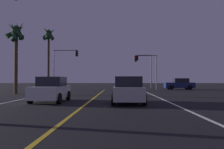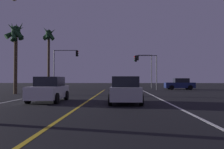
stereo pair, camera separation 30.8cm
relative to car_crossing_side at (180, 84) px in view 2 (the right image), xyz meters
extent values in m
cube|color=silver|center=(-5.82, -20.69, -0.82)|extent=(0.16, 39.11, 0.01)
cube|color=silver|center=(-16.58, -20.69, -0.82)|extent=(0.16, 39.11, 0.01)
cube|color=gold|center=(-11.20, -20.69, -0.82)|extent=(0.16, 39.11, 0.01)
cylinder|color=black|center=(-1.41, -0.90, -0.48)|extent=(0.68, 0.22, 0.68)
cylinder|color=black|center=(-1.41, 0.90, -0.48)|extent=(0.68, 0.22, 0.68)
cylinder|color=black|center=(1.29, -0.90, -0.48)|extent=(0.68, 0.22, 0.68)
cylinder|color=black|center=(1.29, 0.90, -0.48)|extent=(0.68, 0.22, 0.68)
cube|color=navy|center=(-0.06, 0.00, -0.16)|extent=(4.30, 1.80, 0.80)
cube|color=black|center=(0.19, 0.00, 0.56)|extent=(2.10, 1.60, 0.64)
cube|color=red|center=(2.04, -0.60, -0.06)|extent=(0.08, 0.24, 0.16)
cube|color=red|center=(2.04, 0.60, -0.06)|extent=(0.08, 0.24, 0.16)
cylinder|color=black|center=(-9.50, -19.14, -0.48)|extent=(0.22, 0.68, 0.68)
cylinder|color=black|center=(-7.70, -19.14, -0.48)|extent=(0.22, 0.68, 0.68)
cylinder|color=black|center=(-9.50, -21.84, -0.48)|extent=(0.22, 0.68, 0.68)
cylinder|color=black|center=(-7.70, -21.84, -0.48)|extent=(0.22, 0.68, 0.68)
cube|color=#B7BABF|center=(-8.60, -20.49, -0.16)|extent=(1.80, 4.30, 0.80)
cube|color=black|center=(-8.60, -20.74, 0.56)|extent=(1.60, 2.10, 0.64)
cube|color=red|center=(-9.20, -22.59, -0.06)|extent=(0.24, 0.08, 0.16)
cube|color=red|center=(-8.00, -22.59, -0.06)|extent=(0.24, 0.08, 0.16)
cylinder|color=black|center=(-12.87, -21.00, -0.48)|extent=(0.22, 0.68, 0.68)
cylinder|color=black|center=(-14.67, -21.00, -0.48)|extent=(0.22, 0.68, 0.68)
cylinder|color=black|center=(-12.87, -18.30, -0.48)|extent=(0.22, 0.68, 0.68)
cylinder|color=black|center=(-14.67, -18.30, -0.48)|extent=(0.22, 0.68, 0.68)
cube|color=silver|center=(-13.77, -19.65, -0.16)|extent=(1.80, 4.30, 0.80)
cube|color=black|center=(-13.77, -19.40, 0.56)|extent=(1.60, 2.10, 0.64)
cube|color=red|center=(-13.17, -17.55, -0.06)|extent=(0.24, 0.08, 0.16)
cube|color=red|center=(-14.37, -17.55, -0.06)|extent=(0.24, 0.08, 0.16)
cylinder|color=#4C4C51|center=(-3.55, -0.63, 1.73)|extent=(0.14, 0.14, 5.11)
cylinder|color=#4C4C51|center=(-5.07, -0.63, 4.24)|extent=(3.04, 0.10, 0.10)
cube|color=black|center=(-6.59, -0.63, 3.79)|extent=(0.28, 0.36, 0.90)
sphere|color=red|center=(-6.75, -0.63, 4.09)|extent=(0.20, 0.20, 0.20)
sphere|color=#3C2706|center=(-6.75, -0.63, 3.79)|extent=(0.20, 0.20, 0.20)
sphere|color=#063816|center=(-6.75, -0.63, 3.49)|extent=(0.20, 0.20, 0.20)
cylinder|color=#4C4C51|center=(-18.84, -0.63, 2.14)|extent=(0.14, 0.14, 5.92)
cylinder|color=#4C4C51|center=(-17.12, -0.63, 5.05)|extent=(3.45, 0.10, 0.10)
cube|color=black|center=(-15.40, -0.63, 4.60)|extent=(0.28, 0.36, 0.90)
sphere|color=red|center=(-15.24, -0.63, 4.90)|extent=(0.20, 0.20, 0.20)
sphere|color=#3C2706|center=(-15.24, -0.63, 4.60)|extent=(0.20, 0.20, 0.20)
sphere|color=#063816|center=(-15.24, -0.63, 4.30)|extent=(0.20, 0.20, 0.20)
cylinder|color=#4C4C51|center=(-3.55, 4.87, 2.05)|extent=(0.14, 0.14, 5.75)
cylinder|color=#4C4C51|center=(-4.72, 4.87, 4.88)|extent=(2.33, 0.10, 0.10)
cube|color=black|center=(-5.88, 4.87, 4.43)|extent=(0.28, 0.36, 0.90)
sphere|color=red|center=(-6.04, 4.87, 4.73)|extent=(0.20, 0.20, 0.20)
sphere|color=#3C2706|center=(-6.04, 4.87, 4.43)|extent=(0.20, 0.20, 0.20)
sphere|color=#063816|center=(-6.04, 4.87, 4.13)|extent=(0.20, 0.20, 0.20)
cylinder|color=#473826|center=(-19.90, -11.22, 2.42)|extent=(0.36, 0.36, 6.48)
sphere|color=#19381E|center=(-19.90, -11.22, 5.91)|extent=(0.90, 0.90, 0.90)
cone|color=#19381E|center=(-19.60, -11.23, 5.76)|extent=(0.60, 1.65, 1.79)
cone|color=#19381E|center=(-19.84, -10.93, 5.76)|extent=(1.80, 0.90, 2.27)
cone|color=#19381E|center=(-20.10, -11.00, 5.76)|extent=(1.96, 1.84, 1.75)
cone|color=#19381E|center=(-20.13, -11.41, 5.76)|extent=(1.48, 1.70, 2.27)
cone|color=#19381E|center=(-19.89, -11.52, 5.76)|extent=(1.88, 0.61, 1.87)
cylinder|color=#473826|center=(-19.60, -0.80, 3.31)|extent=(0.36, 0.36, 8.26)
sphere|color=#19381E|center=(-19.60, -0.80, 7.69)|extent=(0.90, 0.90, 0.90)
cone|color=#19381E|center=(-19.31, -0.84, 7.54)|extent=(0.80, 1.95, 1.68)
cone|color=#19381E|center=(-19.58, -0.50, 7.54)|extent=(2.16, 0.74, 1.94)
cone|color=#19381E|center=(-19.87, -0.67, 7.54)|extent=(1.18, 1.60, 1.62)
cone|color=#19381E|center=(-19.86, -0.96, 7.54)|extent=(1.31, 1.66, 1.91)
cone|color=#19381E|center=(-19.59, -1.10, 7.54)|extent=(1.93, 0.63, 2.19)
camera|label=1|loc=(-9.23, -35.45, 0.69)|focal=37.68mm
camera|label=2|loc=(-8.92, -35.45, 0.69)|focal=37.68mm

